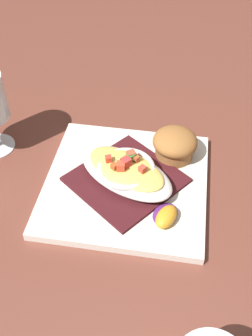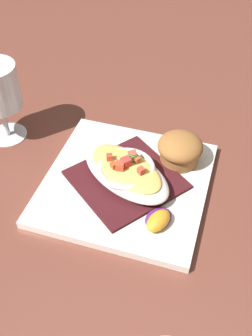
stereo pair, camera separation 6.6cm
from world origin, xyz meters
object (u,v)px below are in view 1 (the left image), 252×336
(gratin_dish, at_px, (126,171))
(muffin, at_px, (175,144))
(orange_garnish, at_px, (166,216))
(square_plate, at_px, (126,184))

(gratin_dish, distance_m, muffin, 0.10)
(gratin_dish, distance_m, orange_garnish, 0.10)
(square_plate, height_order, gratin_dish, gratin_dish)
(square_plate, relative_size, gratin_dish, 1.42)
(orange_garnish, bearing_deg, muffin, 166.98)
(square_plate, distance_m, muffin, 0.11)
(square_plate, bearing_deg, orange_garnish, 33.10)
(muffin, xyz_separation_m, orange_garnish, (0.14, -0.03, -0.02))
(muffin, distance_m, orange_garnish, 0.15)
(gratin_dish, bearing_deg, muffin, 122.21)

